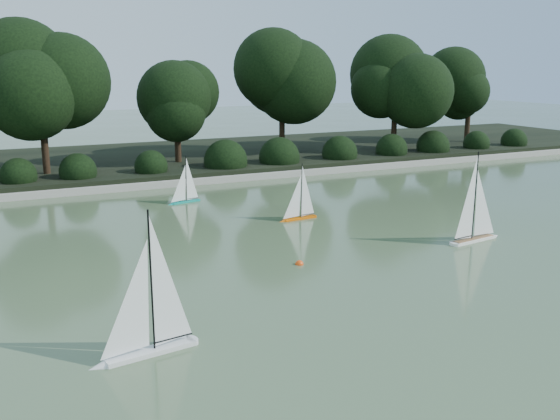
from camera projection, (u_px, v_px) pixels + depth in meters
name	position (u px, v px, depth m)	size (l,w,h in m)	color
ground	(332.00, 289.00, 9.47)	(80.00, 80.00, 0.00)	#37472A
pond_coping	(169.00, 183.00, 17.35)	(40.00, 0.35, 0.18)	gray
far_bank	(136.00, 162.00, 20.85)	(40.00, 8.00, 0.30)	black
tree_line	(183.00, 87.00, 19.43)	(26.31, 3.93, 4.39)	black
shrub_hedge	(160.00, 166.00, 18.06)	(29.10, 1.10, 1.10)	black
sailboat_white_a	(141.00, 333.00, 7.22)	(1.36, 0.40, 1.85)	silver
sailboat_white_b	(478.00, 226.00, 12.01)	(1.36, 0.40, 1.85)	white
sailboat_orange	(297.00, 210.00, 13.63)	(0.97, 0.25, 1.32)	#E35D05
sailboat_teal	(183.00, 195.00, 15.29)	(0.90, 0.33, 1.23)	#0D9282
race_buoy	(299.00, 264.00, 10.62)	(0.14, 0.14, 0.14)	#F3450C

